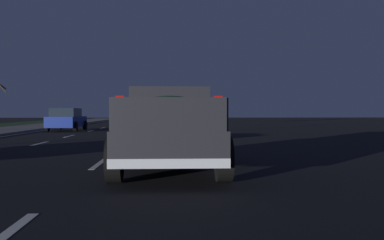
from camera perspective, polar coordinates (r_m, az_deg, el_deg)
The scene contains 4 objects.
ground at distance 27.82m, azimuth -10.41°, elevation -1.61°, with size 144.00×144.00×0.00m, color black.
lane_markings at distance 31.50m, azimuth -15.27°, elevation -1.32°, with size 108.00×7.04×0.01m.
pickup_truck at distance 9.81m, azimuth -2.94°, elevation -0.74°, with size 5.44×2.32×1.87m.
sedan_blue at distance 30.60m, azimuth -16.10°, elevation 0.07°, with size 4.44×2.08×1.54m.
Camera 1 is at (-0.57, -3.44, 1.29)m, focal length 40.72 mm.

